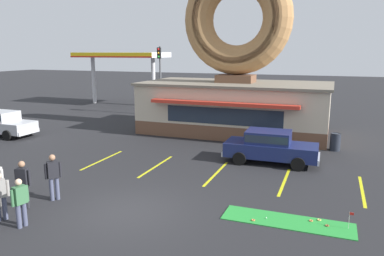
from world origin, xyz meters
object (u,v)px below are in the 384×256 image
golf_ball (266,218)px  trash_bin (335,142)px  car_navy (270,145)px  pedestrian_blue_sweater_man (20,201)px  car_silver (1,122)px  pedestrian_clipboard_woman (0,194)px  pedestrian_hooded_kid (23,182)px  putting_flag_pin (351,217)px  pedestrian_leather_jacket_man (53,175)px  traffic_light_pole (160,72)px

golf_ball → trash_bin: size_ratio=0.04×
car_navy → pedestrian_blue_sweater_man: bearing=-122.2°
car_navy → car_silver: 17.25m
car_navy → pedestrian_clipboard_woman: size_ratio=2.87×
pedestrian_hooded_kid → pedestrian_clipboard_woman: (0.05, -1.03, -0.06)m
car_silver → trash_bin: car_silver is taller
pedestrian_blue_sweater_man → putting_flag_pin: bearing=19.6°
pedestrian_leather_jacket_man → car_silver: bearing=144.9°
car_navy → pedestrian_hooded_kid: pedestrian_hooded_kid is taller
pedestrian_leather_jacket_man → traffic_light_pole: bearing=103.5°
golf_ball → pedestrian_leather_jacket_man: pedestrian_leather_jacket_man is taller
car_silver → trash_bin: bearing=10.4°
traffic_light_pole → pedestrian_clipboard_woman: bearing=-79.0°
car_navy → pedestrian_leather_jacket_man: (-6.62, -7.54, 0.09)m
pedestrian_blue_sweater_man → pedestrian_hooded_kid: bearing=131.4°
car_silver → trash_bin: (20.24, 3.70, -0.37)m
car_silver → pedestrian_clipboard_woman: size_ratio=2.87×
pedestrian_hooded_kid → traffic_light_pole: 19.74m
putting_flag_pin → pedestrian_hooded_kid: bearing=-168.2°
putting_flag_pin → pedestrian_hooded_kid: pedestrian_hooded_kid is taller
pedestrian_blue_sweater_man → traffic_light_pole: 21.12m
golf_ball → pedestrian_leather_jacket_man: bearing=-171.6°
putting_flag_pin → pedestrian_leather_jacket_man: 10.18m
pedestrian_blue_sweater_man → pedestrian_clipboard_woman: bearing=171.5°
trash_bin → car_navy: bearing=-129.6°
pedestrian_blue_sweater_man → trash_bin: size_ratio=1.61×
pedestrian_leather_jacket_man → pedestrian_clipboard_woman: 2.02m
golf_ball → traffic_light_pole: 21.19m
trash_bin → pedestrian_hooded_kid: bearing=-129.9°
pedestrian_clipboard_woman → traffic_light_pole: size_ratio=0.28×
pedestrian_hooded_kid → car_silver: bearing=140.3°
putting_flag_pin → pedestrian_blue_sweater_man: size_ratio=0.35×
golf_ball → pedestrian_hooded_kid: size_ratio=0.02×
pedestrian_hooded_kid → pedestrian_leather_jacket_man: (0.50, 0.93, 0.02)m
pedestrian_clipboard_woman → traffic_light_pole: bearing=101.0°
car_navy → trash_bin: 4.72m
golf_ball → pedestrian_blue_sweater_man: 7.78m
putting_flag_pin → pedestrian_hooded_kid: 10.83m
trash_bin → traffic_light_pole: 16.00m
pedestrian_clipboard_woman → traffic_light_pole: 20.76m
golf_ball → traffic_light_pole: bearing=124.9°
golf_ball → pedestrian_blue_sweater_man: size_ratio=0.03×
pedestrian_hooded_kid → traffic_light_pole: bearing=101.5°
putting_flag_pin → pedestrian_leather_jacket_man: size_ratio=0.32×
putting_flag_pin → car_navy: bearing=119.0°
pedestrian_blue_sweater_man → pedestrian_hooded_kid: pedestrian_hooded_kid is taller
pedestrian_blue_sweater_man → pedestrian_leather_jacket_man: 2.18m
car_silver → pedestrian_clipboard_woman: pedestrian_clipboard_woman is taller
pedestrian_blue_sweater_man → trash_bin: pedestrian_blue_sweater_man is taller
putting_flag_pin → traffic_light_pole: (-14.47, 16.94, 3.27)m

